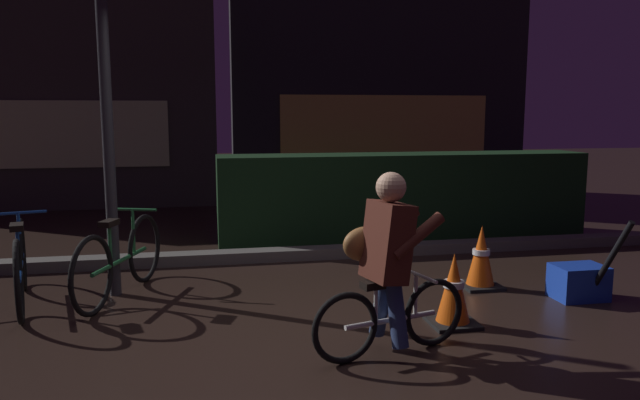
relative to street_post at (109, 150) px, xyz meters
name	(u,v)px	position (x,y,z in m)	size (l,w,h in m)	color
ground_plane	(309,330)	(1.56, -1.20, -1.30)	(40.00, 40.00, 0.00)	black
sidewalk_curb	(275,255)	(1.56, 1.00, -1.24)	(12.00, 0.24, 0.12)	#56544F
hedge_row	(404,196)	(3.36, 1.90, -0.75)	(4.80, 0.70, 1.10)	black
storefront_left	(52,102)	(-1.64, 5.30, 0.50)	(5.37, 0.54, 3.62)	#383330
storefront_right	(382,79)	(4.28, 6.00, 0.97)	(5.86, 0.54, 4.55)	#262328
street_post	(109,150)	(0.00, 0.00, 0.00)	(0.10, 0.10, 2.60)	#2D2D33
parked_bike_left_mid	(20,265)	(-0.74, -0.14, -0.95)	(0.51, 1.62, 0.76)	black
parked_bike_center_left	(121,259)	(0.07, -0.08, -0.96)	(0.60, 1.57, 0.76)	black
traffic_cone_near	(454,291)	(2.67, -1.30, -1.03)	(0.36, 0.36, 0.56)	black
traffic_cone_far	(481,258)	(3.33, -0.41, -1.02)	(0.36, 0.36, 0.59)	black
blue_crate	(579,282)	(4.02, -0.90, -1.15)	(0.44, 0.32, 0.30)	#193DB7
cyclist	(387,264)	(1.99, -1.74, -0.67)	(1.16, 0.50, 1.25)	black
closed_umbrella	(608,262)	(4.11, -1.15, -0.91)	(0.05, 0.05, 0.85)	black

